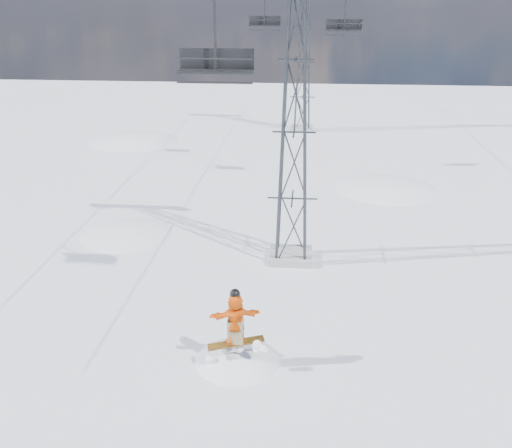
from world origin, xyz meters
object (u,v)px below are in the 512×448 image
object	(u,v)px
lift_tower_far	(304,63)
snowboarder_jump	(238,404)
lift_chair_near	(216,63)
lift_tower_near	(294,133)

from	to	relation	value
lift_tower_far	snowboarder_jump	size ratio (longest dim) A/B	1.73
snowboarder_jump	lift_chair_near	world-z (taller)	lift_chair_near
snowboarder_jump	lift_chair_near	bearing A→B (deg)	109.06
lift_tower_near	snowboarder_jump	size ratio (longest dim) A/B	1.73
lift_tower_near	lift_tower_far	world-z (taller)	same
lift_tower_far	lift_tower_near	bearing A→B (deg)	-90.00
lift_tower_near	snowboarder_jump	xyz separation A→B (m)	(-1.38, -7.47, -7.11)
lift_tower_far	snowboarder_jump	bearing A→B (deg)	-92.43
snowboarder_jump	lift_chair_near	distance (m)	10.59
lift_tower_far	lift_chair_near	world-z (taller)	lift_tower_far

